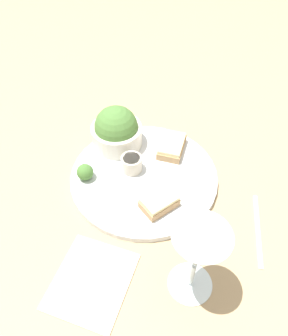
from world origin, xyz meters
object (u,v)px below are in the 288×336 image
sauce_ramekin (131,163)px  napkin (92,281)px  wine_glass (198,253)px  cheese_toast_far (159,202)px  cheese_toast_near (172,146)px  salad_bowl (116,130)px  fork (258,229)px

sauce_ramekin → napkin: (0.24, 0.07, -0.03)m
sauce_ramekin → wine_glass: bearing=52.3°
cheese_toast_far → wine_glass: (0.11, 0.12, 0.08)m
sauce_ramekin → napkin: sauce_ramekin is taller
sauce_ramekin → wine_glass: wine_glass is taller
cheese_toast_far → cheese_toast_near: bearing=-162.7°
salad_bowl → cheese_toast_far: salad_bowl is taller
napkin → wine_glass: bearing=117.7°
napkin → sauce_ramekin: bearing=-164.9°
fork → cheese_toast_near: bearing=-113.3°
wine_glass → fork: wine_glass is taller
napkin → cheese_toast_far: bearing=170.4°
cheese_toast_far → wine_glass: wine_glass is taller
fork → salad_bowl: bearing=-99.6°
cheese_toast_near → salad_bowl: bearing=-71.4°
cheese_toast_far → fork: cheese_toast_far is taller
wine_glass → sauce_ramekin: bearing=-127.7°
wine_glass → fork: 0.20m
salad_bowl → wine_glass: (0.22, 0.28, 0.06)m
salad_bowl → wine_glass: wine_glass is taller
cheese_toast_far → napkin: size_ratio=0.50×
sauce_ramekin → cheese_toast_far: 0.11m
fork → sauce_ramekin: bearing=-90.9°
sauce_ramekin → cheese_toast_near: (-0.10, 0.05, -0.01)m
salad_bowl → cheese_toast_far: 0.20m
salad_bowl → cheese_toast_near: bearing=108.6°
cheese_toast_near → wine_glass: 0.32m
cheese_toast_far → napkin: cheese_toast_far is taller
sauce_ramekin → wine_glass: 0.28m
napkin → fork: size_ratio=1.06×
cheese_toast_near → fork: 0.26m
cheese_toast_far → fork: 0.19m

